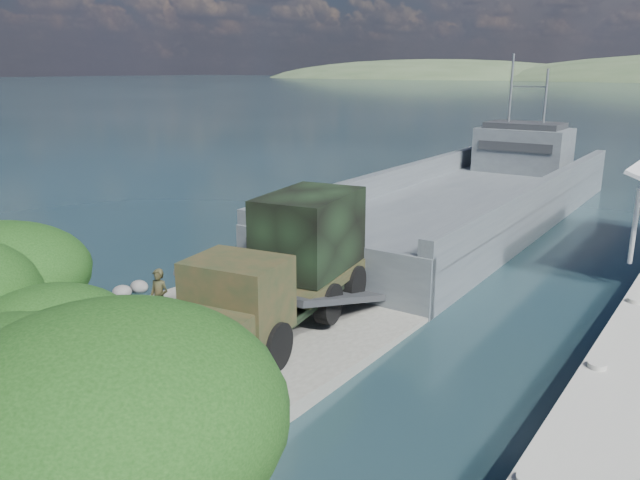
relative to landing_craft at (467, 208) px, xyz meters
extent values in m
plane|color=#152E34|center=(-0.12, -22.53, -0.90)|extent=(1400.00, 1400.00, 0.00)
cube|color=slate|center=(-0.12, -23.53, -0.65)|extent=(10.00, 18.00, 0.50)
cube|color=#4D545B|center=(0.00, 0.24, -0.43)|extent=(9.84, 31.55, 2.62)
cube|color=#4D545B|center=(-4.40, 0.18, 1.51)|extent=(1.04, 31.44, 1.36)
cube|color=#4D545B|center=(4.40, 0.30, 1.51)|extent=(1.04, 31.44, 1.36)
cube|color=#4D545B|center=(0.20, -15.37, 0.15)|extent=(9.43, 0.54, 2.72)
cube|color=#4D545B|center=(-0.14, 10.72, 2.45)|extent=(6.34, 4.27, 3.14)
cube|color=#2C2E31|center=(-0.14, 10.72, 4.23)|extent=(5.28, 3.42, 0.42)
cylinder|color=#9A9DA0|center=(-1.40, 10.70, 6.64)|extent=(0.17, 0.17, 5.24)
cylinder|color=#9A9DA0|center=(1.12, 10.73, 6.12)|extent=(0.17, 0.17, 4.19)
cylinder|color=black|center=(0.64, -22.87, 0.33)|extent=(0.73, 1.52, 1.45)
cylinder|color=black|center=(3.17, -22.45, 0.33)|extent=(0.73, 1.52, 1.45)
cylinder|color=black|center=(0.01, -19.12, 0.33)|extent=(0.73, 1.52, 1.45)
cylinder|color=black|center=(2.55, -18.70, 0.33)|extent=(0.73, 1.52, 1.45)
cylinder|color=black|center=(-0.35, -16.91, 0.33)|extent=(0.73, 1.52, 1.45)
cylinder|color=black|center=(2.18, -16.49, 0.33)|extent=(0.73, 1.52, 1.45)
cube|color=black|center=(1.39, -19.57, 0.50)|extent=(3.82, 8.79, 0.28)
cube|color=#24321C|center=(1.89, -22.55, 1.67)|extent=(3.13, 2.67, 2.24)
cube|color=#24321C|center=(2.11, -23.88, 1.11)|extent=(2.70, 1.41, 1.12)
cube|color=#24321C|center=(1.14, -18.03, 0.89)|extent=(3.60, 5.53, 0.39)
cube|color=black|center=(1.10, -17.81, 2.51)|extent=(3.35, 4.63, 2.80)
cube|color=#2C2E31|center=(2.20, -24.43, 0.44)|extent=(2.80, 0.73, 0.34)
imported|color=#24321C|center=(-1.29, -22.86, 0.59)|extent=(0.79, 0.59, 1.97)
camera|label=1|loc=(13.95, -35.48, 8.20)|focal=35.00mm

